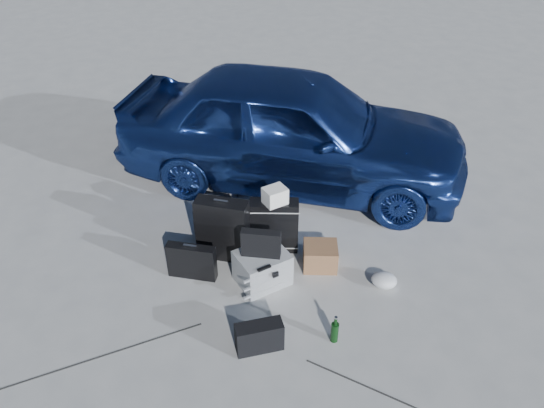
{
  "coord_description": "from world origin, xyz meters",
  "views": [
    {
      "loc": [
        -0.37,
        -3.64,
        3.73
      ],
      "look_at": [
        0.12,
        0.85,
        0.54
      ],
      "focal_mm": 35.0,
      "sensor_mm": 36.0,
      "label": 1
    }
  ],
  "objects_px": {
    "briefcase": "(192,261)",
    "green_bottle": "(335,329)",
    "car": "(292,128)",
    "cardboard_box": "(320,256)",
    "duffel_bag": "(223,224)",
    "pelican_case": "(262,268)",
    "suitcase_right": "(274,226)",
    "suitcase_left": "(223,230)"
  },
  "relations": [
    {
      "from": "briefcase",
      "to": "green_bottle",
      "type": "bearing_deg",
      "value": -20.47
    },
    {
      "from": "car",
      "to": "cardboard_box",
      "type": "height_order",
      "value": "car"
    },
    {
      "from": "duffel_bag",
      "to": "cardboard_box",
      "type": "xyz_separation_m",
      "value": [
        0.98,
        -0.63,
        -0.02
      ]
    },
    {
      "from": "briefcase",
      "to": "cardboard_box",
      "type": "relative_size",
      "value": 1.43
    },
    {
      "from": "cardboard_box",
      "to": "green_bottle",
      "type": "height_order",
      "value": "green_bottle"
    },
    {
      "from": "cardboard_box",
      "to": "green_bottle",
      "type": "xyz_separation_m",
      "value": [
        -0.05,
        -1.0,
        0.01
      ]
    },
    {
      "from": "pelican_case",
      "to": "suitcase_right",
      "type": "bearing_deg",
      "value": 46.88
    },
    {
      "from": "briefcase",
      "to": "suitcase_left",
      "type": "bearing_deg",
      "value": 58.51
    },
    {
      "from": "car",
      "to": "suitcase_right",
      "type": "bearing_deg",
      "value": -175.57
    },
    {
      "from": "briefcase",
      "to": "duffel_bag",
      "type": "distance_m",
      "value": 0.73
    },
    {
      "from": "suitcase_right",
      "to": "green_bottle",
      "type": "height_order",
      "value": "suitcase_right"
    },
    {
      "from": "pelican_case",
      "to": "duffel_bag",
      "type": "height_order",
      "value": "pelican_case"
    },
    {
      "from": "suitcase_left",
      "to": "car",
      "type": "bearing_deg",
      "value": 77.35
    },
    {
      "from": "car",
      "to": "duffel_bag",
      "type": "xyz_separation_m",
      "value": [
        -0.92,
        -1.11,
        -0.57
      ]
    },
    {
      "from": "briefcase",
      "to": "suitcase_right",
      "type": "xyz_separation_m",
      "value": [
        0.87,
        0.35,
        0.11
      ]
    },
    {
      "from": "duffel_bag",
      "to": "cardboard_box",
      "type": "bearing_deg",
      "value": -46.18
    },
    {
      "from": "pelican_case",
      "to": "suitcase_right",
      "type": "xyz_separation_m",
      "value": [
        0.17,
        0.51,
        0.13
      ]
    },
    {
      "from": "pelican_case",
      "to": "cardboard_box",
      "type": "bearing_deg",
      "value": -8.95
    },
    {
      "from": "pelican_case",
      "to": "suitcase_left",
      "type": "bearing_deg",
      "value": 105.92
    },
    {
      "from": "pelican_case",
      "to": "suitcase_left",
      "type": "height_order",
      "value": "suitcase_left"
    },
    {
      "from": "cardboard_box",
      "to": "suitcase_right",
      "type": "bearing_deg",
      "value": 142.89
    },
    {
      "from": "pelican_case",
      "to": "briefcase",
      "type": "relative_size",
      "value": 0.98
    },
    {
      "from": "pelican_case",
      "to": "green_bottle",
      "type": "distance_m",
      "value": 1.0
    },
    {
      "from": "car",
      "to": "suitcase_right",
      "type": "height_order",
      "value": "car"
    },
    {
      "from": "suitcase_right",
      "to": "duffel_bag",
      "type": "bearing_deg",
      "value": 158.44
    },
    {
      "from": "pelican_case",
      "to": "green_bottle",
      "type": "xyz_separation_m",
      "value": [
        0.56,
        -0.83,
        -0.04
      ]
    },
    {
      "from": "briefcase",
      "to": "suitcase_left",
      "type": "height_order",
      "value": "suitcase_left"
    },
    {
      "from": "suitcase_right",
      "to": "green_bottle",
      "type": "bearing_deg",
      "value": -66.67
    },
    {
      "from": "suitcase_right",
      "to": "briefcase",
      "type": "bearing_deg",
      "value": -150.98
    },
    {
      "from": "briefcase",
      "to": "green_bottle",
      "type": "xyz_separation_m",
      "value": [
        1.26,
        -0.98,
        -0.05
      ]
    },
    {
      "from": "briefcase",
      "to": "duffel_bag",
      "type": "relative_size",
      "value": 0.81
    },
    {
      "from": "car",
      "to": "cardboard_box",
      "type": "bearing_deg",
      "value": -158.25
    },
    {
      "from": "suitcase_left",
      "to": "duffel_bag",
      "type": "height_order",
      "value": "suitcase_left"
    },
    {
      "from": "suitcase_left",
      "to": "green_bottle",
      "type": "relative_size",
      "value": 2.49
    },
    {
      "from": "cardboard_box",
      "to": "green_bottle",
      "type": "relative_size",
      "value": 1.23
    },
    {
      "from": "green_bottle",
      "to": "car",
      "type": "bearing_deg",
      "value": 90.17
    },
    {
      "from": "suitcase_left",
      "to": "cardboard_box",
      "type": "bearing_deg",
      "value": 4.31
    },
    {
      "from": "duffel_bag",
      "to": "cardboard_box",
      "type": "distance_m",
      "value": 1.17
    },
    {
      "from": "suitcase_left",
      "to": "suitcase_right",
      "type": "distance_m",
      "value": 0.55
    },
    {
      "from": "car",
      "to": "briefcase",
      "type": "xyz_separation_m",
      "value": [
        -1.25,
        -1.75,
        -0.54
      ]
    },
    {
      "from": "cardboard_box",
      "to": "briefcase",
      "type": "bearing_deg",
      "value": -179.31
    },
    {
      "from": "suitcase_left",
      "to": "cardboard_box",
      "type": "xyz_separation_m",
      "value": [
        0.99,
        -0.27,
        -0.22
      ]
    }
  ]
}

